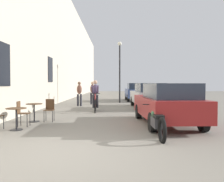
{
  "coord_description": "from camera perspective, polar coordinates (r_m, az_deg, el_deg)",
  "views": [
    {
      "loc": [
        1.05,
        -4.91,
        1.49
      ],
      "look_at": [
        1.14,
        15.69,
        0.88
      ],
      "focal_mm": 36.72,
      "sensor_mm": 36.0,
      "label": 1
    }
  ],
  "objects": [
    {
      "name": "ground_plane",
      "position": [
        5.24,
        -12.16,
        -14.86
      ],
      "size": [
        88.0,
        88.0,
        0.0
      ],
      "primitive_type": "plane",
      "color": "gray"
    },
    {
      "name": "building_facade_left",
      "position": [
        19.77,
        -13.7,
        12.21
      ],
      "size": [
        0.54,
        68.0,
        10.22
      ],
      "color": "#B7AD99",
      "rests_on": "ground_plane"
    },
    {
      "name": "cafe_table_near",
      "position": [
        8.08,
        -22.98,
        -5.32
      ],
      "size": [
        0.64,
        0.64,
        0.72
      ],
      "color": "black",
      "rests_on": "ground_plane"
    },
    {
      "name": "cafe_chair_near_toward_wall",
      "position": [
        8.69,
        -21.83,
        -4.85
      ],
      "size": [
        0.4,
        0.4,
        0.89
      ],
      "color": "black",
      "rests_on": "ground_plane"
    },
    {
      "name": "cafe_table_mid",
      "position": [
        9.63,
        -19.06,
        -4.17
      ],
      "size": [
        0.64,
        0.64,
        0.72
      ],
      "color": "black",
      "rests_on": "ground_plane"
    },
    {
      "name": "cafe_chair_mid_toward_street",
      "position": [
        9.53,
        -15.55,
        -4.22
      ],
      "size": [
        0.4,
        0.4,
        0.89
      ],
      "color": "black",
      "rests_on": "ground_plane"
    },
    {
      "name": "cyclist_on_bicycle",
      "position": [
        12.53,
        -4.43,
        -1.41
      ],
      "size": [
        0.52,
        1.76,
        1.74
      ],
      "color": "black",
      "rests_on": "ground_plane"
    },
    {
      "name": "pedestrian_near",
      "position": [
        15.75,
        -8.38,
        -0.32
      ],
      "size": [
        0.38,
        0.3,
        1.67
      ],
      "color": "#26262D",
      "rests_on": "ground_plane"
    },
    {
      "name": "pedestrian_mid",
      "position": [
        17.09,
        -5.12,
        -0.11
      ],
      "size": [
        0.37,
        0.29,
        1.69
      ],
      "color": "#26262D",
      "rests_on": "ground_plane"
    },
    {
      "name": "street_lamp",
      "position": [
        18.47,
        1.69,
        6.73
      ],
      "size": [
        0.32,
        0.32,
        4.9
      ],
      "color": "black",
      "rests_on": "ground_plane"
    },
    {
      "name": "parked_car_nearest",
      "position": [
        8.64,
        13.22,
        -3.01
      ],
      "size": [
        1.94,
        4.33,
        1.52
      ],
      "color": "maroon",
      "rests_on": "ground_plane"
    },
    {
      "name": "parked_car_second",
      "position": [
        14.6,
        8.83,
        -1.01
      ],
      "size": [
        1.97,
        4.42,
        1.55
      ],
      "color": "#B7B7BC",
      "rests_on": "ground_plane"
    },
    {
      "name": "parked_car_third",
      "position": [
        20.84,
        5.86,
        -0.14
      ],
      "size": [
        1.9,
        4.47,
        1.59
      ],
      "color": "#384C84",
      "rests_on": "ground_plane"
    },
    {
      "name": "parked_motorcycle",
      "position": [
        6.77,
        10.81,
        -7.55
      ],
      "size": [
        0.62,
        2.15,
        0.92
      ],
      "color": "black",
      "rests_on": "ground_plane"
    }
  ]
}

